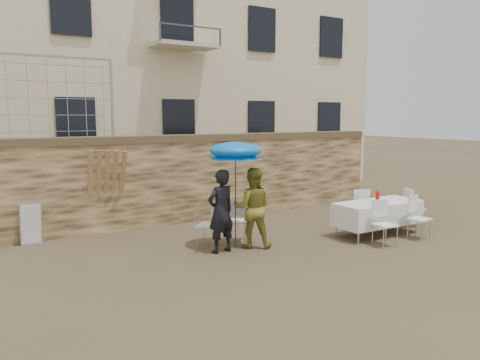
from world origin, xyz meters
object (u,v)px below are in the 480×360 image
couple_chair_left (208,224)px  table_chair_back (358,208)px  couple_chair_right (237,220)px  chair_stack_right (30,223)px  umbrella (235,154)px  woman_dress (253,208)px  table_chair_side (414,207)px  banquet_table (378,203)px  man_suit (221,211)px  table_chair_front_right (420,218)px  table_chair_front_left (385,224)px  soda_bottle (377,198)px

couple_chair_left → table_chair_back: 3.99m
couple_chair_right → chair_stack_right: couple_chair_right is taller
umbrella → woman_dress: bearing=-15.9°
table_chair_side → banquet_table: bearing=113.4°
table_chair_back → chair_stack_right: 7.57m
couple_chair_left → chair_stack_right: couple_chair_left is taller
man_suit → table_chair_front_right: man_suit is taller
man_suit → table_chair_front_left: bearing=147.2°
table_chair_front_left → chair_stack_right: bearing=154.5°
couple_chair_left → woman_dress: bearing=104.6°
couple_chair_left → table_chair_front_left: same height
table_chair_back → table_chair_front_right: bearing=125.3°
umbrella → banquet_table: umbrella is taller
table_chair_front_right → table_chair_side: same height
woman_dress → couple_chair_left: (-0.75, 0.55, -0.36)m
couple_chair_right → couple_chair_left: bearing=34.0°
woman_dress → table_chair_front_right: woman_dress is taller
man_suit → chair_stack_right: bearing=-49.4°
umbrella → soda_bottle: umbrella is taller
table_chair_front_left → table_chair_side: size_ratio=1.00×
woman_dress → table_chair_back: 3.24m
table_chair_front_left → table_chair_front_right: bearing=7.3°
couple_chair_left → table_chair_side: 5.28m
chair_stack_right → table_chair_back: bearing=-19.5°
table_chair_side → table_chair_back: bearing=79.0°
couple_chair_right → banquet_table: couple_chair_right is taller
man_suit → soda_bottle: man_suit is taller
couple_chair_left → man_suit: bearing=50.8°
table_chair_front_left → table_chair_back: bearing=70.0°
table_chair_back → man_suit: bearing=26.7°
umbrella → table_chair_side: 5.03m
couple_chair_right → chair_stack_right: size_ratio=1.04×
table_chair_front_left → table_chair_front_right: (1.10, 0.00, 0.00)m
soda_bottle → table_chair_back: 1.11m
table_chair_front_right → woman_dress: bearing=150.0°
table_chair_back → chair_stack_right: (-7.14, 2.53, -0.02)m
banquet_table → table_chair_front_right: size_ratio=2.19×
banquet_table → table_chair_side: (1.40, 0.10, -0.25)m
banquet_table → table_chair_front_left: 0.99m
woman_dress → man_suit: bearing=32.5°
couple_chair_left → couple_chair_right: same height
man_suit → couple_chair_right: (0.70, 0.55, -0.36)m
table_chair_front_right → couple_chair_right: bearing=143.0°
man_suit → couple_chair_left: size_ratio=1.75×
table_chair_side → chair_stack_right: table_chair_side is taller
couple_chair_right → table_chair_front_right: 4.06m
couple_chair_right → table_chair_side: same height
couple_chair_right → banquet_table: 3.30m
banquet_table → umbrella: bearing=167.7°
woman_dress → table_chair_side: bearing=-154.4°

